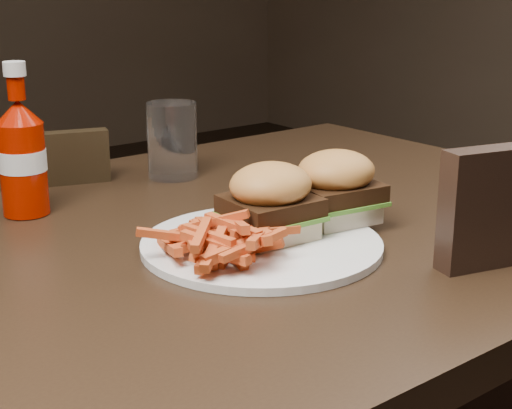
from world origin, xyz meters
TOP-DOWN VIEW (x-y plane):
  - dining_table at (0.00, 0.00)m, footprint 1.20×0.80m
  - chair_far at (-0.08, 0.50)m, footprint 0.47×0.47m
  - plate at (0.03, -0.09)m, footprint 0.27×0.27m
  - sandwich_half_a at (0.04, -0.09)m, footprint 0.09×0.09m
  - sandwich_half_b at (0.14, -0.09)m, footprint 0.10×0.09m
  - fries_pile at (-0.04, -0.10)m, footprint 0.13×0.13m
  - ketchup_bottle at (-0.13, 0.20)m, footprint 0.07×0.07m
  - tumbler at (0.12, 0.24)m, footprint 0.08×0.08m

SIDE VIEW (x-z plane):
  - chair_far at x=-0.08m, z-range 0.41..0.45m
  - dining_table at x=0.00m, z-range 0.71..0.75m
  - plate at x=0.03m, z-range 0.75..0.76m
  - sandwich_half_a at x=0.04m, z-range 0.76..0.78m
  - sandwich_half_b at x=0.14m, z-range 0.76..0.78m
  - fries_pile at x=-0.04m, z-range 0.76..0.81m
  - tumbler at x=0.12m, z-range 0.75..0.86m
  - ketchup_bottle at x=-0.13m, z-range 0.75..0.87m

